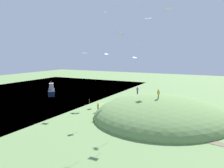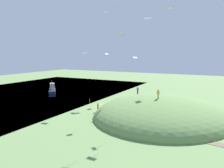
{
  "view_description": "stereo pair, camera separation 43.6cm",
  "coord_description": "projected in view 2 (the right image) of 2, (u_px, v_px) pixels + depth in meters",
  "views": [
    {
      "loc": [
        20.93,
        -40.12,
        11.08
      ],
      "look_at": [
        2.01,
        -2.84,
        5.21
      ],
      "focal_mm": 34.91,
      "sensor_mm": 36.0,
      "label": 1
    },
    {
      "loc": [
        21.32,
        -39.92,
        11.08
      ],
      "look_at": [
        2.01,
        -2.84,
        5.21
      ],
      "focal_mm": 34.91,
      "sensor_mm": 36.0,
      "label": 2
    }
  ],
  "objects": [
    {
      "name": "person_near_shore",
      "position": [
        98.0,
        106.0,
        41.71
      ],
      "size": [
        0.53,
        0.53,
        1.74
      ],
      "rotation": [
        0.0,
        0.0,
        0.91
      ],
      "color": "#353A37",
      "rests_on": "ground_plane"
    },
    {
      "name": "person_watching_kites",
      "position": [
        158.0,
        93.0,
        36.56
      ],
      "size": [
        0.6,
        0.6,
        1.57
      ],
      "rotation": [
        0.0,
        0.0,
        2.02
      ],
      "color": "brown",
      "rests_on": "grass_hill"
    },
    {
      "name": "kite_9",
      "position": [
        138.0,
        45.0,
        49.89
      ],
      "size": [
        0.94,
        0.87,
        1.7
      ],
      "color": "white"
    },
    {
      "name": "kite_5",
      "position": [
        148.0,
        19.0,
        35.38
      ],
      "size": [
        1.11,
        0.77,
        1.72
      ],
      "color": "white"
    },
    {
      "name": "kite_11",
      "position": [
        111.0,
        38.0,
        51.47
      ],
      "size": [
        1.41,
        1.28,
        2.23
      ],
      "color": "silver"
    },
    {
      "name": "lake_water",
      "position": [
        20.0,
        95.0,
        58.96
      ],
      "size": [
        45.15,
        80.0,
        0.4
      ],
      "primitive_type": "cube",
      "color": "#466F8D",
      "rests_on": "ground_plane"
    },
    {
      "name": "ground_plane",
      "position": [
        110.0,
        106.0,
        46.36
      ],
      "size": [
        160.0,
        160.0,
        0.0
      ],
      "primitive_type": "plane",
      "color": "#698B50"
    },
    {
      "name": "mooring_post",
      "position": [
        90.0,
        101.0,
        48.67
      ],
      "size": [
        0.14,
        0.14,
        0.95
      ],
      "primitive_type": "cylinder",
      "color": "brown",
      "rests_on": "ground_plane"
    },
    {
      "name": "kite_13",
      "position": [
        119.0,
        33.0,
        40.85
      ],
      "size": [
        0.88,
        0.94,
        1.54
      ],
      "color": "white"
    },
    {
      "name": "boat_on_lake",
      "position": [
        52.0,
        91.0,
        58.94
      ],
      "size": [
        5.3,
        5.7,
        3.92
      ],
      "rotation": [
        0.0,
        0.0,
        2.29
      ],
      "color": "#152139",
      "rests_on": "lake_water"
    },
    {
      "name": "kite_6",
      "position": [
        124.0,
        35.0,
        55.1
      ],
      "size": [
        0.84,
        1.15,
        1.26
      ],
      "color": "white"
    },
    {
      "name": "kite_12",
      "position": [
        169.0,
        8.0,
        48.58
      ],
      "size": [
        1.3,
        1.3,
        1.25
      ],
      "color": "silver"
    },
    {
      "name": "kite_1",
      "position": [
        106.0,
        13.0,
        54.0
      ],
      "size": [
        1.17,
        1.2,
        1.93
      ],
      "color": "silver"
    },
    {
      "name": "kite_10",
      "position": [
        116.0,
        7.0,
        56.49
      ],
      "size": [
        0.84,
        0.65,
        1.58
      ],
      "color": "silver"
    },
    {
      "name": "person_walking_path",
      "position": [
        138.0,
        90.0,
        45.84
      ],
      "size": [
        0.42,
        0.42,
        1.62
      ],
      "rotation": [
        0.0,
        0.0,
        6.27
      ],
      "color": "#232A4A",
      "rests_on": "grass_hill"
    },
    {
      "name": "kite_8",
      "position": [
        106.0,
        54.0,
        48.65
      ],
      "size": [
        1.04,
        1.25,
        1.38
      ],
      "color": "silver"
    },
    {
      "name": "kite_2",
      "position": [
        84.0,
        53.0,
        42.87
      ],
      "size": [
        1.14,
        0.85,
        1.32
      ],
      "color": "white"
    },
    {
      "name": "kite_3",
      "position": [
        135.0,
        58.0,
        53.37
      ],
      "size": [
        1.09,
        1.24,
        1.36
      ],
      "color": "white"
    },
    {
      "name": "grass_hill",
      "position": [
        160.0,
        117.0,
        38.49
      ],
      "size": [
        23.33,
        24.44,
        7.13
      ],
      "primitive_type": "ellipsoid",
      "color": "#688C4C",
      "rests_on": "ground_plane"
    },
    {
      "name": "kite_7",
      "position": [
        144.0,
        7.0,
        51.57
      ],
      "size": [
        1.1,
        1.03,
        1.71
      ],
      "color": "white"
    }
  ]
}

